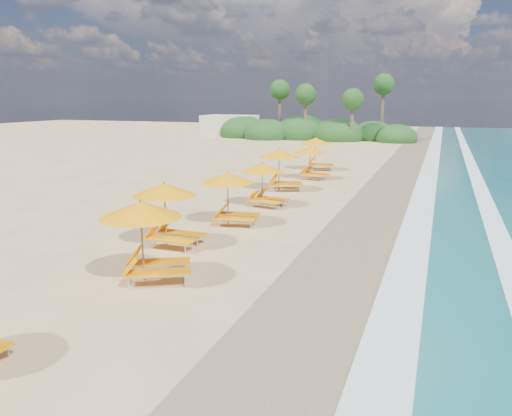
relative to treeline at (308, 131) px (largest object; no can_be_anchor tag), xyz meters
The scene contains 12 objects.
ground 46.60m from the treeline, 77.68° to the right, with size 160.00×160.00×0.00m, color #D2B57B.
wet_sand 47.61m from the treeline, 72.97° to the right, with size 4.00×160.00×0.01m, color #8E7954.
surf_foam 48.47m from the treeline, 69.92° to the right, with size 4.00×160.00×0.01m.
station_3 51.21m from the treeline, 80.40° to the right, with size 3.19×3.19×2.39m.
station_4 47.86m from the treeline, 81.17° to the right, with size 2.47×2.27×2.31m.
station_5 44.47m from the treeline, 79.38° to the right, with size 2.65×2.52×2.23m.
station_6 40.76m from the treeline, 78.25° to the right, with size 2.59×2.49×2.14m.
station_7 36.38m from the treeline, 77.66° to the right, with size 3.07×3.01×2.40m.
station_8 32.17m from the treeline, 74.89° to the right, with size 2.56×2.44×2.15m.
station_9 28.02m from the treeline, 73.93° to the right, with size 2.98×2.88×2.41m.
treeline is the anchor object (origin of this frame).
beach_building 12.32m from the treeline, 168.35° to the left, with size 7.00×5.00×2.80m, color beige.
Camera 1 is at (6.22, -16.56, 5.14)m, focal length 34.67 mm.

